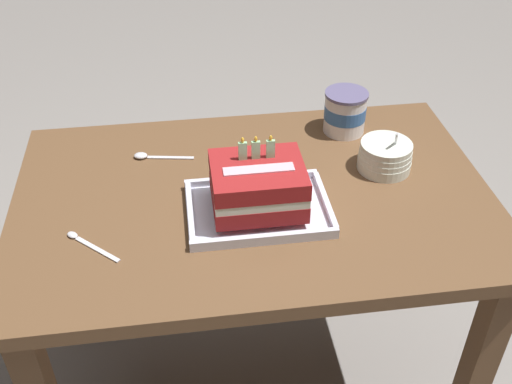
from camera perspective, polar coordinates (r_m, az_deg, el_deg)
ground_plane at (r=1.94m, az=-0.18°, el=-17.45°), size 8.00×8.00×0.00m
dining_table at (r=1.48m, az=-0.22°, el=-3.56°), size 1.11×0.72×0.73m
foil_tray at (r=1.35m, az=0.24°, el=-1.65°), size 0.31×0.23×0.02m
birthday_cake at (r=1.31m, az=0.25°, el=0.65°), size 0.20×0.17×0.16m
bowl_stack at (r=1.51m, az=12.00°, el=3.30°), size 0.13×0.13×0.12m
ice_cream_tub at (r=1.63m, az=8.35°, el=7.45°), size 0.11×0.11×0.11m
serving_spoon_near_tray at (r=1.55m, az=-10.12°, el=3.33°), size 0.15×0.04×0.01m
serving_spoon_by_bowls at (r=1.33m, az=-15.79°, el=-4.52°), size 0.12×0.11×0.01m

